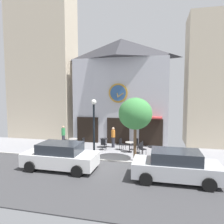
{
  "coord_description": "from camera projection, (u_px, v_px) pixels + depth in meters",
  "views": [
    {
      "loc": [
        3.56,
        -12.83,
        4.43
      ],
      "look_at": [
        0.02,
        2.41,
        3.03
      ],
      "focal_mm": 33.22,
      "sensor_mm": 36.0,
      "label": 1
    }
  ],
  "objects": [
    {
      "name": "parked_car_white",
      "position": [
        60.0,
        156.0,
        12.15
      ],
      "size": [
        4.31,
        2.05,
        1.55
      ],
      "color": "white",
      "rests_on": "ground_plane"
    },
    {
      "name": "street_lamp",
      "position": [
        94.0,
        128.0,
        14.45
      ],
      "size": [
        0.36,
        0.36,
        4.03
      ],
      "color": "black",
      "rests_on": "ground_plane"
    },
    {
      "name": "clock_building",
      "position": [
        121.0,
        89.0,
        19.12
      ],
      "size": [
        8.5,
        3.89,
        9.38
      ],
      "color": "#B2B2BC",
      "rests_on": "ground_plane"
    },
    {
      "name": "cafe_table_center_left",
      "position": [
        104.0,
        141.0,
        17.0
      ],
      "size": [
        0.63,
        0.63,
        0.75
      ],
      "color": "black",
      "rests_on": "ground_plane"
    },
    {
      "name": "cafe_chair_outer",
      "position": [
        82.0,
        142.0,
        16.6
      ],
      "size": [
        0.45,
        0.45,
        0.9
      ],
      "color": "black",
      "rests_on": "ground_plane"
    },
    {
      "name": "cafe_chair_right_end",
      "position": [
        135.0,
        143.0,
        16.35
      ],
      "size": [
        0.5,
        0.5,
        0.9
      ],
      "color": "black",
      "rests_on": "ground_plane"
    },
    {
      "name": "neighbor_building_right",
      "position": [
        217.0,
        81.0,
        17.54
      ],
      "size": [
        5.05,
        3.24,
        11.0
      ],
      "color": "beige",
      "rests_on": "ground_plane"
    },
    {
      "name": "ground_plane",
      "position": [
        100.0,
        165.0,
        12.96
      ],
      "size": [
        26.76,
        11.08,
        0.13
      ],
      "color": "gray"
    },
    {
      "name": "cafe_chair_by_entrance",
      "position": [
        67.0,
        144.0,
        16.08
      ],
      "size": [
        0.47,
        0.47,
        0.9
      ],
      "color": "black",
      "rests_on": "ground_plane"
    },
    {
      "name": "parked_car_silver",
      "position": [
        175.0,
        166.0,
        10.51
      ],
      "size": [
        4.31,
        2.04,
        1.55
      ],
      "color": "#B7BABF",
      "rests_on": "ground_plane"
    },
    {
      "name": "cafe_chair_near_lamp",
      "position": [
        141.0,
        146.0,
        15.36
      ],
      "size": [
        0.44,
        0.44,
        0.9
      ],
      "color": "black",
      "rests_on": "ground_plane"
    },
    {
      "name": "neighbor_building_left",
      "position": [
        43.0,
        63.0,
        20.94
      ],
      "size": [
        6.45,
        3.0,
        14.97
      ],
      "color": "beige",
      "rests_on": "ground_plane"
    },
    {
      "name": "cafe_chair_under_awning",
      "position": [
        122.0,
        143.0,
        16.27
      ],
      "size": [
        0.51,
        0.51,
        0.9
      ],
      "color": "black",
      "rests_on": "ground_plane"
    },
    {
      "name": "street_tree",
      "position": [
        135.0,
        114.0,
        13.45
      ],
      "size": [
        2.19,
        1.97,
        4.17
      ],
      "color": "brown",
      "rests_on": "ground_plane"
    },
    {
      "name": "cafe_table_near_door",
      "position": [
        73.0,
        141.0,
        16.85
      ],
      "size": [
        0.74,
        0.74,
        0.76
      ],
      "color": "black",
      "rests_on": "ground_plane"
    },
    {
      "name": "cafe_chair_facing_street",
      "position": [
        103.0,
        144.0,
        16.18
      ],
      "size": [
        0.41,
        0.41,
        0.9
      ],
      "color": "black",
      "rests_on": "ground_plane"
    },
    {
      "name": "pedestrian_orange",
      "position": [
        113.0,
        137.0,
        17.03
      ],
      "size": [
        0.45,
        0.45,
        1.67
      ],
      "color": "#2D2D38",
      "rests_on": "ground_plane"
    },
    {
      "name": "pedestrian_green",
      "position": [
        63.0,
        135.0,
        17.87
      ],
      "size": [
        0.43,
        0.43,
        1.67
      ],
      "color": "#2D2D38",
      "rests_on": "ground_plane"
    },
    {
      "name": "cafe_chair_mid_row",
      "position": [
        142.0,
        148.0,
        14.9
      ],
      "size": [
        0.56,
        0.56,
        0.9
      ],
      "color": "black",
      "rests_on": "ground_plane"
    },
    {
      "name": "cafe_table_near_curb",
      "position": [
        130.0,
        145.0,
        15.65
      ],
      "size": [
        0.68,
        0.68,
        0.77
      ],
      "color": "black",
      "rests_on": "ground_plane"
    },
    {
      "name": "cafe_table_center",
      "position": [
        152.0,
        150.0,
        14.31
      ],
      "size": [
        0.66,
        0.66,
        0.77
      ],
      "color": "black",
      "rests_on": "ground_plane"
    }
  ]
}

